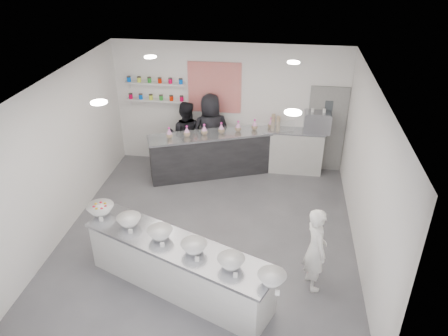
% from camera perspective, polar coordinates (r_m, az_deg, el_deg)
% --- Properties ---
extents(floor, '(6.00, 6.00, 0.00)m').
position_cam_1_polar(floor, '(8.57, -2.00, -8.57)').
color(floor, '#515156').
rests_on(floor, ground).
extents(ceiling, '(6.00, 6.00, 0.00)m').
position_cam_1_polar(ceiling, '(7.16, -2.40, 10.89)').
color(ceiling, white).
rests_on(ceiling, floor).
extents(back_wall, '(5.50, 0.00, 5.50)m').
position_cam_1_polar(back_wall, '(10.46, 0.71, 8.06)').
color(back_wall, white).
rests_on(back_wall, floor).
extents(left_wall, '(0.00, 6.00, 6.00)m').
position_cam_1_polar(left_wall, '(8.64, -20.46, 1.49)').
color(left_wall, white).
rests_on(left_wall, floor).
extents(right_wall, '(0.00, 6.00, 6.00)m').
position_cam_1_polar(right_wall, '(7.80, 18.14, -1.09)').
color(right_wall, white).
rests_on(right_wall, floor).
extents(back_door, '(0.88, 0.04, 2.10)m').
position_cam_1_polar(back_door, '(10.57, 13.17, 4.89)').
color(back_door, gray).
rests_on(back_door, floor).
extents(pattern_panel, '(1.25, 0.03, 1.20)m').
position_cam_1_polar(pattern_panel, '(10.33, -1.25, 10.45)').
color(pattern_panel, '#CB0300').
rests_on(pattern_panel, back_wall).
extents(jar_shelf_lower, '(1.45, 0.22, 0.04)m').
position_cam_1_polar(jar_shelf_lower, '(10.68, -8.82, 8.75)').
color(jar_shelf_lower, silver).
rests_on(jar_shelf_lower, back_wall).
extents(jar_shelf_upper, '(1.45, 0.22, 0.04)m').
position_cam_1_polar(jar_shelf_upper, '(10.55, -8.99, 10.89)').
color(jar_shelf_upper, silver).
rests_on(jar_shelf_upper, back_wall).
extents(preserve_jars, '(1.45, 0.10, 0.56)m').
position_cam_1_polar(preserve_jars, '(10.57, -8.96, 10.14)').
color(preserve_jars, '#CE0039').
rests_on(preserve_jars, jar_shelf_lower).
extents(downlight_0, '(0.24, 0.24, 0.02)m').
position_cam_1_polar(downlight_0, '(6.67, -16.03, 8.24)').
color(downlight_0, white).
rests_on(downlight_0, ceiling).
extents(downlight_1, '(0.24, 0.24, 0.02)m').
position_cam_1_polar(downlight_1, '(6.12, 9.00, 7.18)').
color(downlight_1, white).
rests_on(downlight_1, ceiling).
extents(downlight_2, '(0.24, 0.24, 0.02)m').
position_cam_1_polar(downlight_2, '(8.99, -9.61, 14.11)').
color(downlight_2, white).
rests_on(downlight_2, ceiling).
extents(downlight_3, '(0.24, 0.24, 0.02)m').
position_cam_1_polar(downlight_3, '(8.59, 9.06, 13.48)').
color(downlight_3, white).
rests_on(downlight_3, ceiling).
extents(prep_counter, '(3.29, 1.97, 0.89)m').
position_cam_1_polar(prep_counter, '(7.20, -5.97, -12.70)').
color(prep_counter, '#B6B6B1').
rests_on(prep_counter, floor).
extents(back_bar, '(3.37, 1.83, 1.05)m').
position_cam_1_polar(back_bar, '(10.34, -0.34, 1.90)').
color(back_bar, black).
rests_on(back_bar, floor).
extents(sneeze_guard, '(3.10, 1.25, 0.29)m').
position_cam_1_polar(sneeze_guard, '(9.79, 0.05, 4.63)').
color(sneeze_guard, white).
rests_on(sneeze_guard, back_bar).
extents(espresso_ledge, '(1.44, 0.46, 1.07)m').
position_cam_1_polar(espresso_ledge, '(10.57, 8.89, 2.22)').
color(espresso_ledge, '#B6B6B1').
rests_on(espresso_ledge, floor).
extents(espresso_machine, '(0.61, 0.42, 0.47)m').
position_cam_1_polar(espresso_machine, '(10.28, 12.07, 5.84)').
color(espresso_machine, '#93969E').
rests_on(espresso_machine, espresso_ledge).
extents(cup_stacks, '(0.24, 0.24, 0.35)m').
position_cam_1_polar(cup_stacks, '(10.27, 6.77, 5.93)').
color(cup_stacks, '#92835D').
rests_on(cup_stacks, espresso_ledge).
extents(prep_bowls, '(3.56, 1.91, 0.16)m').
position_cam_1_polar(prep_bowls, '(6.86, -6.20, -9.40)').
color(prep_bowls, white).
rests_on(prep_bowls, prep_counter).
extents(label_cards, '(3.31, 0.04, 0.07)m').
position_cam_1_polar(label_cards, '(6.49, -5.38, -12.49)').
color(label_cards, white).
rests_on(label_cards, prep_counter).
extents(cookie_bags, '(2.42, 1.08, 0.27)m').
position_cam_1_polar(cookie_bags, '(10.06, -0.35, 5.25)').
color(cookie_bags, '#FF99E9').
rests_on(cookie_bags, back_bar).
extents(woman_prep, '(0.51, 0.63, 1.49)m').
position_cam_1_polar(woman_prep, '(7.17, 11.85, -10.34)').
color(woman_prep, white).
rests_on(woman_prep, floor).
extents(staff_left, '(0.85, 0.68, 1.68)m').
position_cam_1_polar(staff_left, '(10.58, -5.00, 4.33)').
color(staff_left, black).
rests_on(staff_left, floor).
extents(staff_right, '(1.07, 0.88, 1.89)m').
position_cam_1_polar(staff_right, '(10.42, -1.72, 4.67)').
color(staff_right, black).
rests_on(staff_right, floor).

